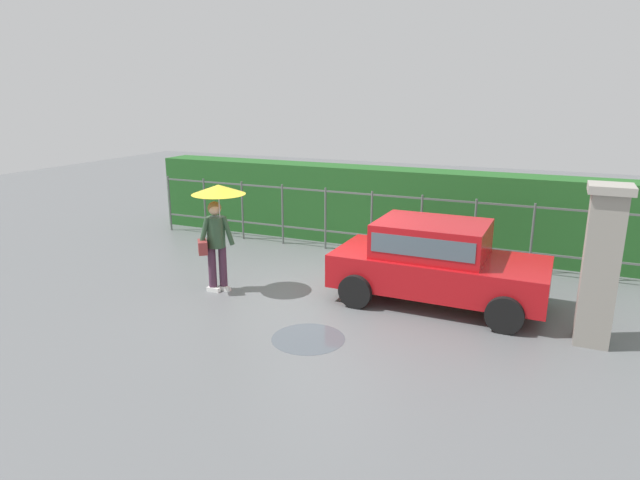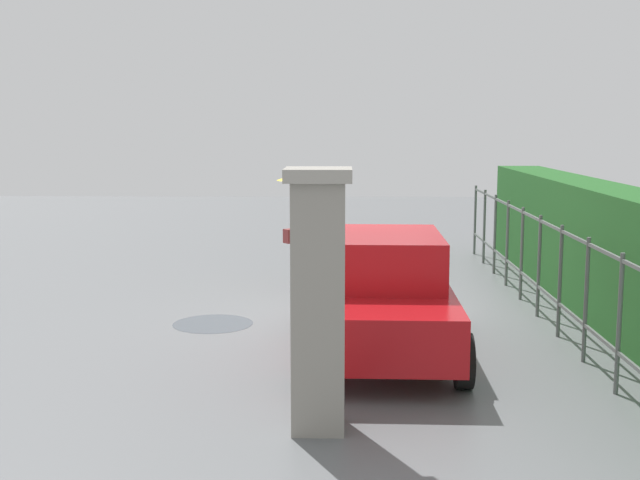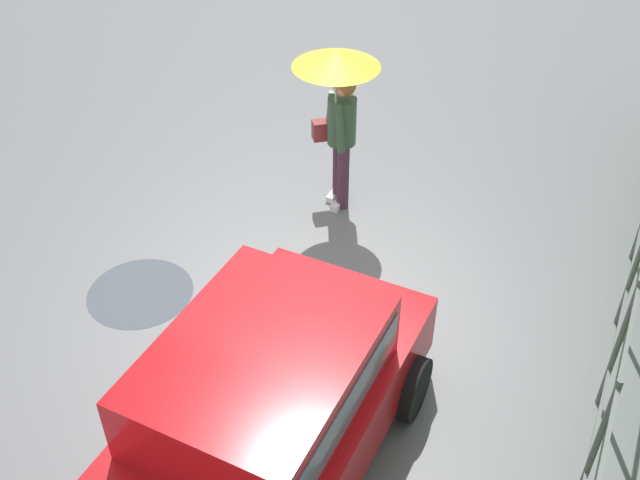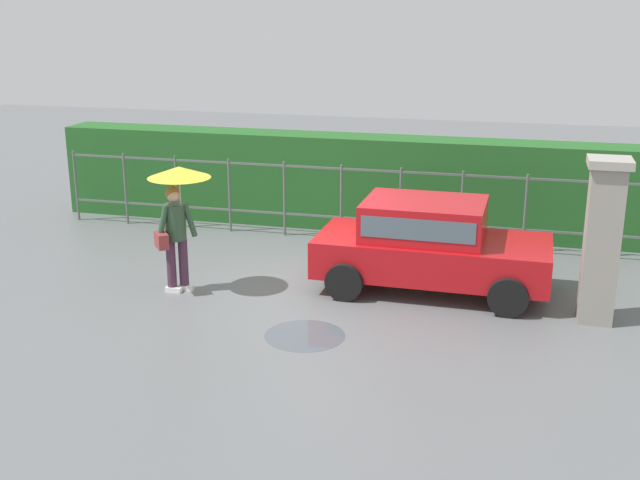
{
  "view_description": "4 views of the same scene",
  "coord_description": "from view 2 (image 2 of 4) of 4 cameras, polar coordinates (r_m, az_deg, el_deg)",
  "views": [
    {
      "loc": [
        3.77,
        -8.78,
        3.65
      ],
      "look_at": [
        -0.01,
        -0.27,
        1.13
      ],
      "focal_mm": 30.47,
      "sensor_mm": 36.0,
      "label": 1
    },
    {
      "loc": [
        11.66,
        -0.01,
        2.8
      ],
      "look_at": [
        0.26,
        -0.33,
        1.17
      ],
      "focal_mm": 45.55,
      "sensor_mm": 36.0,
      "label": 2
    },
    {
      "loc": [
        5.01,
        2.47,
        5.38
      ],
      "look_at": [
        -0.08,
        0.03,
        0.95
      ],
      "focal_mm": 41.56,
      "sensor_mm": 36.0,
      "label": 3
    },
    {
      "loc": [
        3.29,
        -11.67,
        4.48
      ],
      "look_at": [
        0.28,
        -0.21,
        0.91
      ],
      "focal_mm": 44.28,
      "sensor_mm": 36.0,
      "label": 4
    }
  ],
  "objects": [
    {
      "name": "hedge_row",
      "position": [
        12.52,
        19.61,
        -0.87
      ],
      "size": [
        12.6,
        0.9,
        1.9
      ],
      "primitive_type": "cube",
      "color": "#235B23",
      "rests_on": "ground"
    },
    {
      "name": "puddle_near",
      "position": [
        11.67,
        -7.53,
        -5.85
      ],
      "size": [
        1.14,
        1.14,
        0.0
      ],
      "primitive_type": "cylinder",
      "color": "#4C545B",
      "rests_on": "ground"
    },
    {
      "name": "ground_plane",
      "position": [
        12.0,
        1.62,
        -5.4
      ],
      "size": [
        40.0,
        40.0,
        0.0
      ],
      "primitive_type": "plane",
      "color": "slate"
    },
    {
      "name": "car",
      "position": [
        9.97,
        4.34,
        -3.47
      ],
      "size": [
        3.76,
        1.91,
        1.48
      ],
      "rotation": [
        0.0,
        0.0,
        -0.01
      ],
      "color": "#B71116",
      "rests_on": "ground"
    },
    {
      "name": "fence_section",
      "position": [
        12.27,
        15.14,
        -1.45
      ],
      "size": [
        11.65,
        0.05,
        1.5
      ],
      "color": "#59605B",
      "rests_on": "ground"
    },
    {
      "name": "pedestrian",
      "position": [
        13.68,
        -0.96,
        2.66
      ],
      "size": [
        0.99,
        0.99,
        2.05
      ],
      "rotation": [
        0.0,
        0.0,
        -0.89
      ],
      "color": "#47283D",
      "rests_on": "ground"
    },
    {
      "name": "gate_pillar",
      "position": [
        7.38,
        -0.12,
        -4.09
      ],
      "size": [
        0.6,
        0.6,
        2.42
      ],
      "color": "gray",
      "rests_on": "ground"
    }
  ]
}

